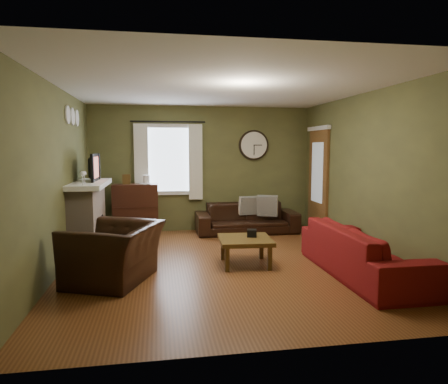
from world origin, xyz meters
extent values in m
cube|color=brown|center=(0.00, 0.00, 0.00)|extent=(4.60, 5.20, 0.00)
cube|color=white|center=(0.00, 0.00, 2.60)|extent=(4.60, 5.20, 0.00)
cube|color=brown|center=(-2.30, 0.00, 1.30)|extent=(0.00, 5.20, 2.60)
cube|color=brown|center=(2.30, 0.00, 1.30)|extent=(0.00, 5.20, 2.60)
cube|color=brown|center=(0.00, 2.60, 1.30)|extent=(4.60, 0.00, 2.60)
cube|color=brown|center=(0.00, -2.60, 1.30)|extent=(4.60, 0.00, 2.60)
cube|color=tan|center=(-2.10, 1.15, 0.55)|extent=(0.40, 1.40, 1.10)
cube|color=black|center=(-1.91, 1.15, 0.30)|extent=(0.04, 0.60, 0.55)
cube|color=white|center=(-2.07, 1.15, 1.14)|extent=(0.58, 1.60, 0.08)
imported|color=black|center=(-2.05, 1.30, 1.35)|extent=(0.08, 0.60, 0.35)
cube|color=#994C3F|center=(-1.97, 1.30, 1.41)|extent=(0.02, 0.62, 0.36)
cylinder|color=white|center=(-2.28, 0.80, 2.25)|extent=(0.28, 0.28, 0.03)
cylinder|color=white|center=(-2.28, 1.15, 2.25)|extent=(0.28, 0.28, 0.03)
cylinder|color=white|center=(-2.28, 1.50, 2.25)|extent=(0.28, 0.28, 0.03)
cylinder|color=black|center=(-0.70, 2.48, 2.27)|extent=(0.03, 0.03, 1.50)
cube|color=white|center=(-1.25, 2.48, 1.45)|extent=(0.28, 0.04, 1.55)
cube|color=white|center=(-0.15, 2.48, 1.45)|extent=(0.28, 0.04, 1.55)
cube|color=brown|center=(2.27, 1.85, 1.05)|extent=(0.05, 0.90, 2.10)
imported|color=#4B3615|center=(-1.25, 2.08, 0.96)|extent=(0.24, 0.27, 0.02)
imported|color=black|center=(0.87, 2.17, 0.30)|extent=(2.07, 0.81, 0.61)
cube|color=gray|center=(1.30, 2.16, 0.55)|extent=(0.44, 0.29, 0.43)
cube|color=gray|center=(0.91, 2.26, 0.55)|extent=(0.39, 0.17, 0.37)
imported|color=maroon|center=(1.83, -0.81, 0.34)|extent=(0.91, 2.32, 0.68)
imported|color=black|center=(-1.50, -0.51, 0.38)|extent=(1.37, 1.45, 0.75)
cube|color=black|center=(0.46, 0.01, 0.40)|extent=(0.17, 0.17, 0.11)
camera|label=1|loc=(-0.92, -5.75, 1.74)|focal=32.00mm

